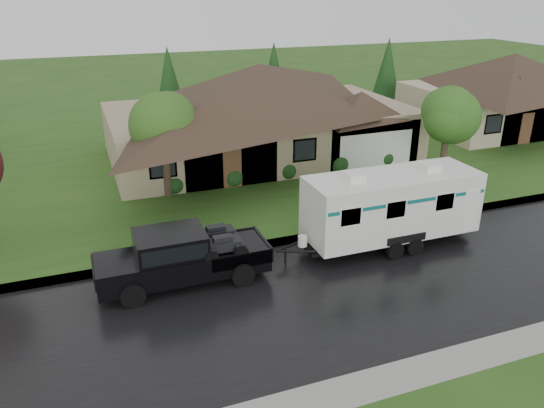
# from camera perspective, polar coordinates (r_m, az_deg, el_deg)

# --- Properties ---
(ground) EXTENTS (140.00, 140.00, 0.00)m
(ground) POSITION_cam_1_polar(r_m,az_deg,el_deg) (21.13, 6.11, -6.30)
(ground) COLOR #294F18
(ground) RESTS_ON ground
(road) EXTENTS (140.00, 8.00, 0.01)m
(road) POSITION_cam_1_polar(r_m,az_deg,el_deg) (19.62, 8.71, -8.91)
(road) COLOR black
(road) RESTS_ON ground
(curb) EXTENTS (140.00, 0.50, 0.15)m
(curb) POSITION_cam_1_polar(r_m,az_deg,el_deg) (22.89, 3.63, -3.60)
(curb) COLOR gray
(curb) RESTS_ON ground
(lawn) EXTENTS (140.00, 26.00, 0.15)m
(lawn) POSITION_cam_1_polar(r_m,az_deg,el_deg) (34.09, -5.11, 5.36)
(lawn) COLOR #294F18
(lawn) RESTS_ON ground
(house_main) EXTENTS (19.44, 10.80, 6.90)m
(house_main) POSITION_cam_1_polar(r_m,az_deg,el_deg) (32.80, -0.83, 11.10)
(house_main) COLOR tan
(house_main) RESTS_ON lawn
(house_neighbor) EXTENTS (15.12, 9.72, 6.45)m
(house_neighbor) POSITION_cam_1_polar(r_m,az_deg,el_deg) (44.07, 24.75, 11.73)
(house_neighbor) COLOR tan
(house_neighbor) RESTS_ON lawn
(tree_left_green) EXTENTS (3.24, 3.24, 5.36)m
(tree_left_green) POSITION_cam_1_polar(r_m,az_deg,el_deg) (26.45, -11.64, 8.39)
(tree_left_green) COLOR #382B1E
(tree_left_green) RESTS_ON lawn
(tree_right_green) EXTENTS (3.06, 3.06, 5.07)m
(tree_right_green) POSITION_cam_1_polar(r_m,az_deg,el_deg) (30.04, 18.49, 8.99)
(tree_right_green) COLOR #382B1E
(tree_right_green) RESTS_ON lawn
(shrub_row) EXTENTS (13.60, 1.00, 1.00)m
(shrub_row) POSITION_cam_1_polar(r_m,az_deg,el_deg) (29.39, 1.66, 3.75)
(shrub_row) COLOR #143814
(shrub_row) RESTS_ON lawn
(pickup_truck) EXTENTS (6.16, 2.34, 2.05)m
(pickup_truck) POSITION_cam_1_polar(r_m,az_deg,el_deg) (19.52, -9.92, -5.45)
(pickup_truck) COLOR black
(pickup_truck) RESTS_ON ground
(travel_trailer) EXTENTS (7.60, 2.67, 3.41)m
(travel_trailer) POSITION_cam_1_polar(r_m,az_deg,el_deg) (22.27, 12.73, -0.02)
(travel_trailer) COLOR white
(travel_trailer) RESTS_ON ground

